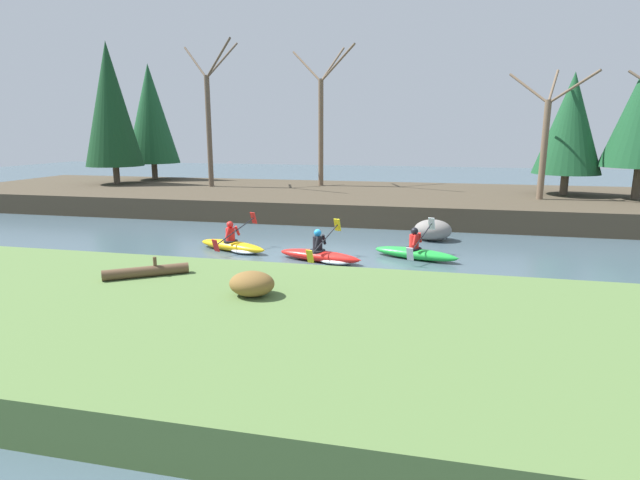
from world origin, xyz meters
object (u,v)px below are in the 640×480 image
at_px(kayaker_lead, 416,252).
at_px(kayaker_middle, 322,255).
at_px(kayaker_trailing, 235,245).
at_px(driftwood_log, 146,271).
at_px(boulder_midstream, 433,230).

height_order(kayaker_lead, kayaker_middle, same).
distance_m(kayaker_lead, kayaker_trailing, 5.98).
relative_size(kayaker_middle, driftwood_log, 1.67).
bearing_deg(driftwood_log, kayaker_lead, 10.08).
relative_size(kayaker_lead, kayaker_trailing, 1.00).
xyz_separation_m(kayaker_lead, driftwood_log, (-5.82, -5.78, 0.61)).
bearing_deg(driftwood_log, kayaker_middle, 23.19).
relative_size(kayaker_middle, kayaker_trailing, 1.01).
distance_m(kayaker_middle, boulder_midstream, 5.14).
bearing_deg(kayaker_middle, kayaker_trailing, -178.68).
bearing_deg(kayaker_lead, kayaker_middle, -143.05).
relative_size(kayaker_lead, kayaker_middle, 0.99).
relative_size(kayaker_middle, boulder_midstream, 2.04).
distance_m(kayaker_middle, driftwood_log, 5.72).
xyz_separation_m(kayaker_middle, boulder_midstream, (3.30, 3.94, 0.19)).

